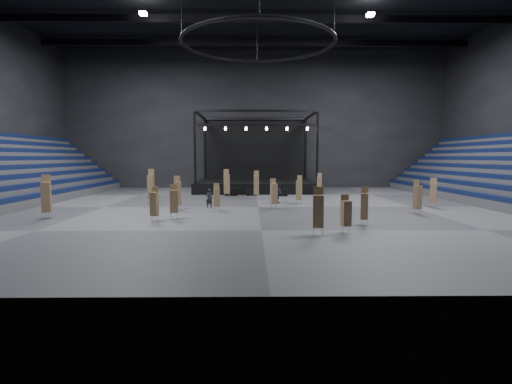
{
  "coord_description": "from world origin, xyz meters",
  "views": [
    {
      "loc": [
        -0.57,
        -32.28,
        4.05
      ],
      "look_at": [
        -0.19,
        -2.0,
        1.4
      ],
      "focal_mm": 28.0,
      "sensor_mm": 36.0,
      "label": 1
    }
  ],
  "objects_px": {
    "chair_stack_11": "(154,203)",
    "chair_stack_14": "(274,193)",
    "chair_stack_12": "(178,193)",
    "flight_case_left": "(231,192)",
    "chair_stack_4": "(217,197)",
    "chair_stack_9": "(299,189)",
    "chair_stack_0": "(346,213)",
    "chair_stack_15": "(433,192)",
    "flight_case_right": "(282,193)",
    "flight_case_mid": "(251,192)",
    "chair_stack_8": "(318,210)",
    "chair_stack_10": "(46,196)",
    "chair_stack_5": "(151,186)",
    "chair_stack_6": "(174,201)",
    "stage": "(256,179)",
    "chair_stack_1": "(418,197)",
    "man_center": "(209,198)",
    "chair_stack_2": "(319,185)",
    "crew_member": "(279,193)",
    "chair_stack_13": "(227,183)",
    "chair_stack_3": "(364,206)",
    "chair_stack_7": "(256,184)"
  },
  "relations": [
    {
      "from": "chair_stack_11",
      "to": "chair_stack_14",
      "type": "relative_size",
      "value": 0.92
    },
    {
      "from": "chair_stack_12",
      "to": "flight_case_left",
      "type": "bearing_deg",
      "value": 53.12
    },
    {
      "from": "chair_stack_4",
      "to": "chair_stack_9",
      "type": "relative_size",
      "value": 0.85
    },
    {
      "from": "chair_stack_0",
      "to": "chair_stack_11",
      "type": "distance_m",
      "value": 11.86
    },
    {
      "from": "chair_stack_9",
      "to": "chair_stack_15",
      "type": "bearing_deg",
      "value": 6.32
    },
    {
      "from": "flight_case_right",
      "to": "chair_stack_12",
      "type": "height_order",
      "value": "chair_stack_12"
    },
    {
      "from": "flight_case_mid",
      "to": "chair_stack_12",
      "type": "xyz_separation_m",
      "value": [
        -5.66,
        -11.4,
        0.99
      ]
    },
    {
      "from": "flight_case_left",
      "to": "chair_stack_8",
      "type": "xyz_separation_m",
      "value": [
        5.6,
        -21.53,
        0.89
      ]
    },
    {
      "from": "chair_stack_10",
      "to": "chair_stack_15",
      "type": "relative_size",
      "value": 1.21
    },
    {
      "from": "flight_case_mid",
      "to": "flight_case_left",
      "type": "bearing_deg",
      "value": -176.85
    },
    {
      "from": "chair_stack_9",
      "to": "chair_stack_12",
      "type": "xyz_separation_m",
      "value": [
        -9.8,
        -3.82,
        0.08
      ]
    },
    {
      "from": "chair_stack_5",
      "to": "chair_stack_6",
      "type": "xyz_separation_m",
      "value": [
        3.7,
        -8.89,
        -0.32
      ]
    },
    {
      "from": "flight_case_mid",
      "to": "stage",
      "type": "bearing_deg",
      "value": 85.29
    },
    {
      "from": "flight_case_mid",
      "to": "chair_stack_9",
      "type": "xyz_separation_m",
      "value": [
        4.14,
        -7.58,
        0.91
      ]
    },
    {
      "from": "chair_stack_8",
      "to": "chair_stack_11",
      "type": "distance_m",
      "value": 10.67
    },
    {
      "from": "chair_stack_8",
      "to": "chair_stack_1",
      "type": "bearing_deg",
      "value": 50.85
    },
    {
      "from": "chair_stack_5",
      "to": "man_center",
      "type": "xyz_separation_m",
      "value": [
        5.41,
        -3.25,
        -0.75
      ]
    },
    {
      "from": "chair_stack_1",
      "to": "chair_stack_12",
      "type": "height_order",
      "value": "chair_stack_12"
    },
    {
      "from": "chair_stack_10",
      "to": "stage",
      "type": "bearing_deg",
      "value": 41.51
    },
    {
      "from": "stage",
      "to": "chair_stack_2",
      "type": "height_order",
      "value": "stage"
    },
    {
      "from": "chair_stack_4",
      "to": "chair_stack_15",
      "type": "relative_size",
      "value": 0.87
    },
    {
      "from": "chair_stack_1",
      "to": "man_center",
      "type": "height_order",
      "value": "chair_stack_1"
    },
    {
      "from": "flight_case_left",
      "to": "crew_member",
      "type": "xyz_separation_m",
      "value": [
        4.62,
        -6.79,
        0.48
      ]
    },
    {
      "from": "chair_stack_13",
      "to": "chair_stack_15",
      "type": "xyz_separation_m",
      "value": [
        17.0,
        -8.11,
        -0.2
      ]
    },
    {
      "from": "chair_stack_1",
      "to": "chair_stack_14",
      "type": "height_order",
      "value": "chair_stack_1"
    },
    {
      "from": "chair_stack_1",
      "to": "chair_stack_15",
      "type": "xyz_separation_m",
      "value": [
        2.72,
        3.49,
        0.02
      ]
    },
    {
      "from": "chair_stack_4",
      "to": "chair_stack_14",
      "type": "relative_size",
      "value": 0.88
    },
    {
      "from": "chair_stack_2",
      "to": "chair_stack_5",
      "type": "xyz_separation_m",
      "value": [
        -15.7,
        -5.41,
        0.27
      ]
    },
    {
      "from": "chair_stack_1",
      "to": "chair_stack_10",
      "type": "relative_size",
      "value": 0.83
    },
    {
      "from": "chair_stack_3",
      "to": "chair_stack_7",
      "type": "height_order",
      "value": "chair_stack_7"
    },
    {
      "from": "man_center",
      "to": "chair_stack_13",
      "type": "bearing_deg",
      "value": -120.24
    },
    {
      "from": "chair_stack_10",
      "to": "chair_stack_0",
      "type": "bearing_deg",
      "value": -31.92
    },
    {
      "from": "chair_stack_2",
      "to": "chair_stack_6",
      "type": "distance_m",
      "value": 18.66
    },
    {
      "from": "flight_case_right",
      "to": "crew_member",
      "type": "height_order",
      "value": "crew_member"
    },
    {
      "from": "chair_stack_4",
      "to": "chair_stack_7",
      "type": "bearing_deg",
      "value": 62.01
    },
    {
      "from": "chair_stack_4",
      "to": "flight_case_mid",
      "type": "bearing_deg",
      "value": 69.2
    },
    {
      "from": "chair_stack_4",
      "to": "chair_stack_7",
      "type": "distance_m",
      "value": 9.4
    },
    {
      "from": "flight_case_mid",
      "to": "chair_stack_8",
      "type": "relative_size",
      "value": 0.42
    },
    {
      "from": "chair_stack_12",
      "to": "man_center",
      "type": "bearing_deg",
      "value": 5.72
    },
    {
      "from": "chair_stack_6",
      "to": "chair_stack_15",
      "type": "distance_m",
      "value": 20.4
    },
    {
      "from": "flight_case_left",
      "to": "chair_stack_8",
      "type": "distance_m",
      "value": 22.27
    },
    {
      "from": "stage",
      "to": "chair_stack_10",
      "type": "xyz_separation_m",
      "value": [
        -14.0,
        -22.34,
        0.04
      ]
    },
    {
      "from": "flight_case_right",
      "to": "chair_stack_10",
      "type": "distance_m",
      "value": 22.53
    },
    {
      "from": "flight_case_right",
      "to": "man_center",
      "type": "distance_m",
      "value": 11.69
    },
    {
      "from": "flight_case_mid",
      "to": "chair_stack_2",
      "type": "height_order",
      "value": "chair_stack_2"
    },
    {
      "from": "chair_stack_3",
      "to": "chair_stack_14",
      "type": "xyz_separation_m",
      "value": [
        -4.98,
        7.48,
        0.07
      ]
    },
    {
      "from": "chair_stack_3",
      "to": "chair_stack_9",
      "type": "relative_size",
      "value": 0.92
    },
    {
      "from": "stage",
      "to": "flight_case_left",
      "type": "xyz_separation_m",
      "value": [
        -2.71,
        -6.69,
        -1.02
      ]
    },
    {
      "from": "chair_stack_6",
      "to": "chair_stack_11",
      "type": "xyz_separation_m",
      "value": [
        -1.04,
        -0.97,
        -0.07
      ]
    },
    {
      "from": "chair_stack_3",
      "to": "chair_stack_15",
      "type": "bearing_deg",
      "value": 64.07
    }
  ]
}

